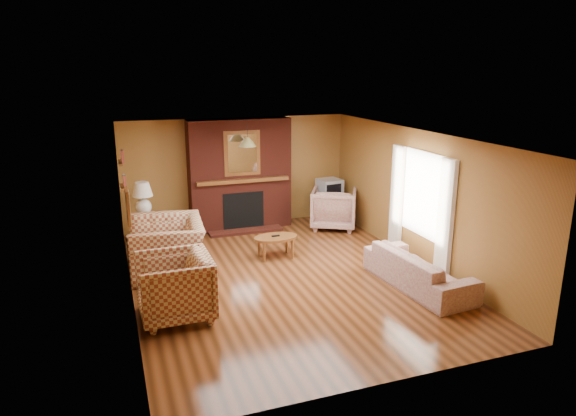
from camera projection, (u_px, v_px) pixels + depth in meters
name	position (u px, v px, depth m)	size (l,w,h in m)	color
floor	(286.00, 277.00, 8.73)	(6.50, 6.50, 0.00)	#3F200D
ceiling	(285.00, 136.00, 8.10)	(6.50, 6.50, 0.00)	silver
wall_back	(237.00, 172.00, 11.37)	(6.50, 6.50, 0.00)	olive
wall_front	(386.00, 286.00, 5.46)	(6.50, 6.50, 0.00)	olive
wall_left	(127.00, 224.00, 7.61)	(6.50, 6.50, 0.00)	olive
wall_right	(416.00, 197.00, 9.22)	(6.50, 6.50, 0.00)	olive
fireplace	(240.00, 175.00, 11.13)	(2.20, 0.82, 2.40)	#4E1911
window_right	(420.00, 204.00, 9.05)	(0.10, 1.85, 2.00)	silver
bookshelf	(123.00, 170.00, 9.23)	(0.09, 0.55, 0.71)	brown
botanical_print	(128.00, 206.00, 7.25)	(0.05, 0.40, 0.50)	brown
pendant_light	(248.00, 142.00, 10.29)	(0.36, 0.36, 0.48)	black
plaid_loveseat	(167.00, 247.00, 8.85)	(1.41, 1.23, 0.92)	maroon
plaid_armchair	(175.00, 287.00, 7.21)	(1.00, 1.03, 0.93)	maroon
floral_sofa	(419.00, 269.00, 8.28)	(2.04, 0.80, 0.60)	#BFAF94
floral_armchair	(334.00, 208.00, 11.31)	(0.95, 0.98, 0.89)	#BFAF94
coffee_table	(276.00, 239.00, 9.54)	(0.82, 0.51, 0.43)	brown
side_table	(145.00, 230.00, 10.19)	(0.48, 0.48, 0.64)	brown
table_lamp	(143.00, 197.00, 10.01)	(0.40, 0.40, 0.66)	silver
tv_stand	(329.00, 210.00, 11.87)	(0.49, 0.44, 0.53)	black
crt_tv	(330.00, 189.00, 11.73)	(0.55, 0.55, 0.45)	#9DA0A5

